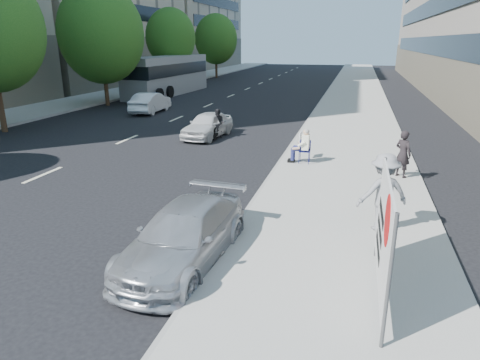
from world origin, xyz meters
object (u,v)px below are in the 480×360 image
(seated_protester, at_px, (302,144))
(white_sedan_near, at_px, (207,125))
(white_sedan_mid, at_px, (150,103))
(protest_banner, at_px, (383,231))
(jogger, at_px, (383,193))
(pedestrian_woman, at_px, (403,154))
(bus, at_px, (168,75))
(parked_sedan, at_px, (184,235))
(motorcycle, at_px, (218,125))

(seated_protester, height_order, white_sedan_near, seated_protester)
(white_sedan_mid, bearing_deg, protest_banner, 123.32)
(protest_banner, xyz_separation_m, white_sedan_mid, (-13.89, 18.87, -0.74))
(jogger, height_order, pedestrian_woman, jogger)
(seated_protester, bearing_deg, bus, 125.68)
(pedestrian_woman, height_order, white_sedan_mid, pedestrian_woman)
(parked_sedan, bearing_deg, protest_banner, -2.91)
(jogger, xyz_separation_m, motorcycle, (-7.27, 9.64, -0.48))
(seated_protester, xyz_separation_m, bus, (-14.60, 20.33, 0.76))
(parked_sedan, bearing_deg, motorcycle, 108.38)
(protest_banner, bearing_deg, white_sedan_mid, 126.36)
(protest_banner, bearing_deg, parked_sedan, 173.19)
(protest_banner, distance_m, bus, 33.58)
(protest_banner, xyz_separation_m, bus, (-17.09, 28.91, 0.23))
(seated_protester, height_order, bus, bus)
(protest_banner, bearing_deg, pedestrian_woman, 82.42)
(parked_sedan, xyz_separation_m, white_sedan_near, (-3.68, 12.05, 0.01))
(jogger, xyz_separation_m, white_sedan_mid, (-14.05, 15.90, -0.45))
(seated_protester, bearing_deg, jogger, -64.72)
(pedestrian_woman, height_order, parked_sedan, pedestrian_woman)
(white_sedan_mid, bearing_deg, bus, -75.38)
(protest_banner, xyz_separation_m, motorcycle, (-7.11, 12.61, -0.76))
(parked_sedan, bearing_deg, pedestrian_woman, 59.07)
(jogger, relative_size, motorcycle, 0.94)
(protest_banner, distance_m, parked_sedan, 4.09)
(pedestrian_woman, distance_m, protest_banner, 7.74)
(jogger, xyz_separation_m, pedestrian_woman, (0.86, 4.69, -0.16))
(white_sedan_mid, bearing_deg, pedestrian_woman, 140.01)
(protest_banner, relative_size, parked_sedan, 0.73)
(parked_sedan, xyz_separation_m, bus, (-13.11, 28.44, 1.02))
(protest_banner, height_order, bus, bus)
(bus, bearing_deg, jogger, -53.80)
(parked_sedan, distance_m, motorcycle, 12.54)
(white_sedan_mid, relative_size, bus, 0.33)
(parked_sedan, distance_m, white_sedan_near, 12.59)
(protest_banner, height_order, white_sedan_near, protest_banner)
(jogger, relative_size, pedestrian_woman, 1.20)
(motorcycle, bearing_deg, parked_sedan, -71.25)
(pedestrian_woman, xyz_separation_m, white_sedan_near, (-8.68, 4.86, -0.33))
(parked_sedan, height_order, bus, bus)
(protest_banner, relative_size, bus, 0.25)
(seated_protester, relative_size, pedestrian_woman, 0.81)
(seated_protester, height_order, parked_sedan, seated_protester)
(jogger, relative_size, parked_sedan, 0.46)
(pedestrian_woman, distance_m, white_sedan_near, 9.95)
(seated_protester, distance_m, white_sedan_near, 6.50)
(pedestrian_woman, relative_size, protest_banner, 0.52)
(motorcycle, bearing_deg, pedestrian_woman, -27.07)
(pedestrian_woman, distance_m, parked_sedan, 8.76)
(jogger, xyz_separation_m, parked_sedan, (-4.14, -2.49, -0.50))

